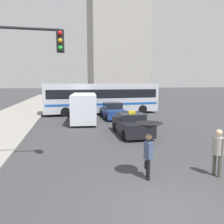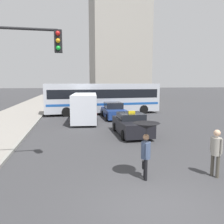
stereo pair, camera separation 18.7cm
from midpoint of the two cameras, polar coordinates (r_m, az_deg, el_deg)
The scene contains 9 objects.
ground_plane at distance 6.75m, azimuth 12.01°, elevation -22.63°, with size 300.00×300.00×0.00m, color #38383A.
taxi at distance 14.48m, azimuth 4.74°, elevation -3.24°, with size 1.91×4.06×1.57m.
sedan_red at distance 21.12m, azimuth -0.04°, elevation 0.26°, with size 1.91×4.43×1.52m.
ambulance_van at distance 19.22m, azimuth -7.58°, elevation 1.46°, with size 2.55×5.79×2.44m.
city_bus at distance 24.13m, azimuth -2.89°, elevation 3.90°, with size 12.58×3.32×3.31m.
pedestrian_with_umbrella at distance 7.69m, azimuth 8.88°, elevation -6.19°, with size 0.94×0.94×2.02m.
pedestrian_man at distance 8.79m, azimuth 25.39°, elevation -8.59°, with size 0.42×0.49×1.74m.
traffic_light at distance 8.78m, azimuth -25.84°, elevation 10.12°, with size 3.33×0.38×5.60m.
building_tower_near at distance 46.82m, azimuth 0.88°, elevation 26.13°, with size 10.23×11.51×36.57m.
Camera 1 is at (-2.50, -5.31, 3.38)m, focal length 35.00 mm.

